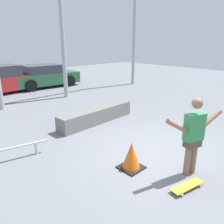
{
  "coord_description": "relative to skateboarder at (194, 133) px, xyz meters",
  "views": [
    {
      "loc": [
        -4.22,
        -2.88,
        2.69
      ],
      "look_at": [
        -0.09,
        1.44,
        0.75
      ],
      "focal_mm": 35.0,
      "sensor_mm": 36.0,
      "label": 1
    }
  ],
  "objects": [
    {
      "name": "grind_box",
      "position": [
        0.57,
        3.74,
        -0.67
      ],
      "size": [
        3.0,
        0.65,
        0.5
      ],
      "primitive_type": "cube",
      "rotation": [
        0.0,
        0.0,
        0.04
      ],
      "color": "slate",
      "rests_on": "ground_plane"
    },
    {
      "name": "traffic_cone",
      "position": [
        -0.75,
        0.98,
        -0.62
      ],
      "size": [
        0.5,
        0.5,
        0.62
      ],
      "color": "black",
      "rests_on": "ground_plane"
    },
    {
      "name": "skateboard",
      "position": [
        -0.52,
        -0.24,
        -0.86
      ],
      "size": [
        0.77,
        0.36,
        0.08
      ],
      "rotation": [
        0.0,
        0.0,
        -0.21
      ],
      "color": "gold",
      "rests_on": "ground_plane"
    },
    {
      "name": "parked_car_green",
      "position": [
        2.25,
        10.76,
        -0.26
      ],
      "size": [
        4.06,
        2.12,
        1.35
      ],
      "rotation": [
        0.0,
        0.0,
        -0.06
      ],
      "color": "#28603D",
      "rests_on": "ground_plane"
    },
    {
      "name": "canopy_support_right",
      "position": [
        4.34,
        7.62,
        2.79
      ],
      "size": [
        5.3,
        0.2,
        6.17
      ],
      "color": "#A5A8AD",
      "rests_on": "ground_plane"
    },
    {
      "name": "skateboarder",
      "position": [
        0.0,
        0.0,
        0.0
      ],
      "size": [
        1.4,
        0.53,
        1.66
      ],
      "rotation": [
        0.0,
        0.0,
        -0.31
      ],
      "color": "#8C664C",
      "rests_on": "ground_plane"
    },
    {
      "name": "ground_plane",
      "position": [
        0.24,
        1.09,
        -0.92
      ],
      "size": [
        36.0,
        36.0,
        0.0
      ],
      "primitive_type": "plane",
      "color": "slate"
    }
  ]
}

